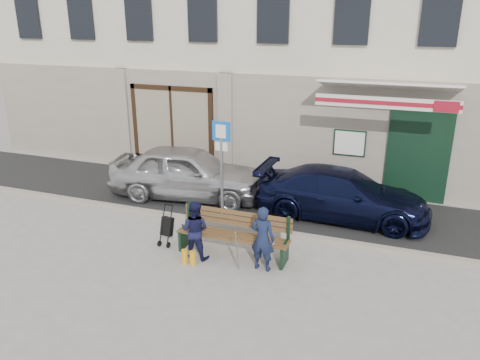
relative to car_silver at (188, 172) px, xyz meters
The scene contains 11 objects.
ground 3.53m from the car_silver, 59.29° to the right, with size 80.00×80.00×0.00m, color #9E9991.
asphalt_lane 1.91m from the car_silver, ahead, with size 60.00×3.20×0.01m, color #282828.
curb 2.39m from the car_silver, 39.82° to the right, with size 60.00×0.18×0.12m, color #9E9384.
building 7.16m from the car_silver, 72.08° to the left, with size 20.00×8.27×10.00m.
car_silver is the anchor object (origin of this frame).
car_navy 4.20m from the car_silver, ahead, with size 1.72×4.23×1.23m, color black.
parking_sign 2.09m from the car_silver, 37.54° to the right, with size 0.46×0.09×2.49m.
bench 3.57m from the car_silver, 49.32° to the right, with size 2.40×1.17×0.98m.
man 4.35m from the car_silver, 44.26° to the right, with size 0.49×0.32×1.34m, color #151D3A.
woman 3.49m from the car_silver, 61.44° to the right, with size 0.61×0.48×1.25m, color #121333.
stroller 2.86m from the car_silver, 73.25° to the right, with size 0.29×0.39×0.90m.
Camera 1 is at (3.77, -7.94, 4.79)m, focal length 35.00 mm.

